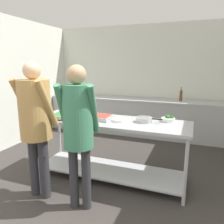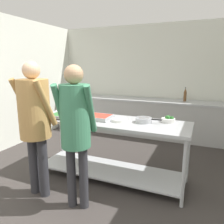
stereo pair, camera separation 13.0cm
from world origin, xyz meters
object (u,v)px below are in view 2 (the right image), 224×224
serving_tray_roast (97,117)px  sauce_pan (144,120)px  guest_serving_right (35,116)px  water_bottle (185,95)px  serving_tray_vegetables (66,116)px  plate_stack (119,120)px  broccoli_bowl (168,120)px  guest_serving_left (75,123)px

serving_tray_roast → sauce_pan: sauce_pan is taller
guest_serving_right → water_bottle: (1.52, 3.06, -0.04)m
sauce_pan → serving_tray_vegetables: bearing=-170.4°
plate_stack → broccoli_bowl: 0.68m
plate_stack → broccoli_bowl: (0.65, 0.23, 0.02)m
plate_stack → guest_serving_right: guest_serving_right is taller
guest_serving_left → guest_serving_right: 0.61m
broccoli_bowl → water_bottle: 2.08m
guest_serving_left → water_bottle: guest_serving_left is taller
broccoli_bowl → plate_stack: bearing=-160.8°
broccoli_bowl → serving_tray_roast: bearing=-167.8°
serving_tray_roast → guest_serving_right: bearing=-122.4°
sauce_pan → water_bottle: size_ratio=1.17×
serving_tray_vegetables → broccoli_bowl: bearing=13.2°
water_bottle → guest_serving_right: bearing=-116.4°
plate_stack → water_bottle: size_ratio=0.73×
serving_tray_vegetables → guest_serving_left: bearing=-48.0°
serving_tray_roast → water_bottle: 2.52m
sauce_pan → broccoli_bowl: 0.35m
plate_stack → broccoli_bowl: broccoli_bowl is taller
serving_tray_vegetables → guest_serving_right: guest_serving_right is taller
broccoli_bowl → water_bottle: water_bottle is taller
serving_tray_roast → water_bottle: water_bottle is taller
serving_tray_roast → water_bottle: (1.03, 2.30, 0.10)m
serving_tray_vegetables → sauce_pan: 1.17m
plate_stack → guest_serving_left: size_ratio=0.13×
guest_serving_right → water_bottle: bearing=63.6°
sauce_pan → guest_serving_right: size_ratio=0.21×
serving_tray_vegetables → serving_tray_roast: same height
serving_tray_roast → guest_serving_right: (-0.48, -0.76, 0.14)m
plate_stack → guest_serving_left: guest_serving_left is taller
plate_stack → water_bottle: 2.41m
sauce_pan → broccoli_bowl: broccoli_bowl is taller
broccoli_bowl → guest_serving_left: 1.34m
serving_tray_vegetables → guest_serving_right: bearing=-91.0°
serving_tray_vegetables → plate_stack: serving_tray_vegetables is taller
guest_serving_right → plate_stack: bearing=42.0°
plate_stack → water_bottle: bearing=73.6°
serving_tray_roast → broccoli_bowl: broccoli_bowl is taller
guest_serving_left → water_bottle: (0.90, 3.09, -0.02)m
serving_tray_vegetables → serving_tray_roast: 0.49m
guest_serving_left → guest_serving_right: bearing=177.1°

